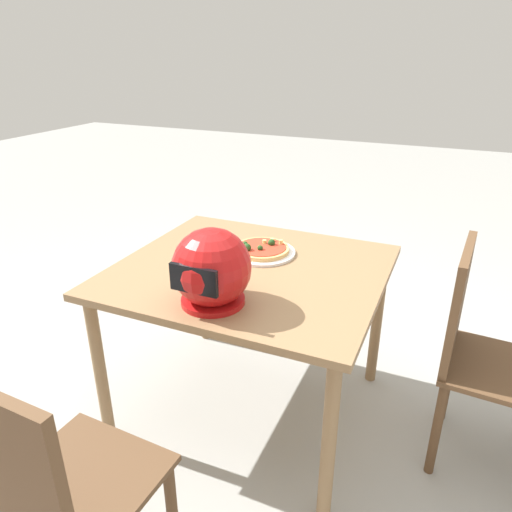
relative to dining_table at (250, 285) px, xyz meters
name	(u,v)px	position (x,y,z in m)	size (l,w,h in m)	color
ground_plane	(251,405)	(0.00, 0.00, -0.64)	(14.00, 14.00, 0.00)	#9E9E99
dining_table	(250,285)	(0.00, 0.00, 0.00)	(1.07, 0.97, 0.72)	olive
pizza_plate	(262,252)	(0.01, -0.15, 0.09)	(0.30, 0.30, 0.01)	white
pizza	(261,249)	(0.01, -0.15, 0.10)	(0.24, 0.24, 0.05)	tan
motorcycle_helmet	(211,269)	(0.00, 0.32, 0.21)	(0.28, 0.28, 0.28)	#B21414
chair_far	(51,491)	(0.10, 1.03, -0.13)	(0.42, 0.42, 0.90)	brown
chair_side	(477,348)	(-0.90, -0.10, -0.13)	(0.43, 0.43, 0.90)	brown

